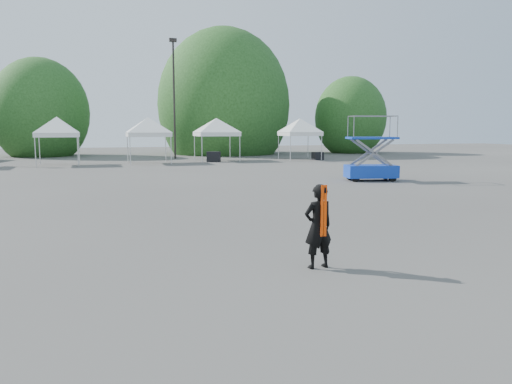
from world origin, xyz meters
name	(u,v)px	position (x,y,z in m)	size (l,w,h in m)	color
ground	(265,248)	(0.00, 0.00, 0.00)	(120.00, 120.00, 0.00)	#474442
light_pole_east	(174,92)	(3.00, 32.00, 5.52)	(0.60, 0.25, 9.80)	black
tree_mid_w	(40,113)	(-8.00, 40.00, 3.93)	(4.16, 4.16, 6.33)	#382314
tree_mid_e	(224,105)	(9.00, 39.00, 4.84)	(5.12, 5.12, 7.79)	#382314
tree_far_e	(350,118)	(22.00, 37.00, 3.63)	(3.84, 3.84, 5.84)	#382314
tent_d	(57,121)	(-5.80, 27.39, 3.06)	(4.03, 4.03, 3.88)	silver
tent_e	(148,121)	(0.37, 27.39, 3.06)	(4.29, 4.29, 3.88)	silver
tent_f	(216,122)	(5.74, 28.59, 3.06)	(4.46, 4.46, 3.88)	silver
tent_g	(300,122)	(12.57, 28.05, 3.06)	(4.07, 4.07, 3.88)	silver
man	(318,226)	(0.43, -1.70, 0.77)	(0.60, 0.43, 1.54)	black
scissor_lift	(372,148)	(9.38, 11.52, 1.58)	(2.62, 1.70, 3.13)	#0C44A2
crate_mid	(214,157)	(5.19, 27.28, 0.39)	(1.00, 0.78, 0.78)	black
crate_east	(318,156)	(13.73, 27.02, 0.32)	(0.82, 0.63, 0.63)	black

